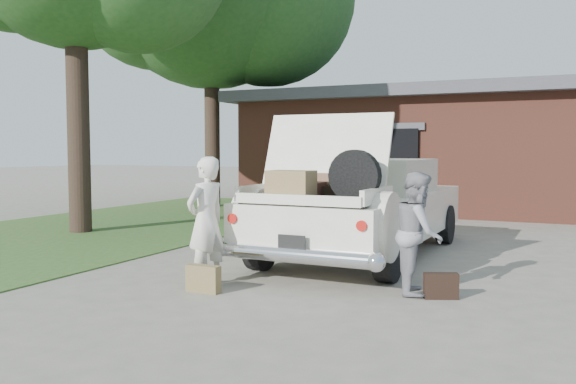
% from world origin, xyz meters
% --- Properties ---
extents(ground, '(90.00, 90.00, 0.00)m').
position_xyz_m(ground, '(0.00, 0.00, 0.00)').
color(ground, gray).
rests_on(ground, ground).
extents(grass_strip, '(6.00, 16.00, 0.02)m').
position_xyz_m(grass_strip, '(-5.50, 3.00, 0.01)').
color(grass_strip, '#2D4C1E').
rests_on(grass_strip, ground).
extents(house, '(12.80, 7.80, 3.30)m').
position_xyz_m(house, '(0.98, 11.47, 1.67)').
color(house, brown).
rests_on(house, ground).
extents(sedan, '(2.17, 5.40, 2.17)m').
position_xyz_m(sedan, '(0.56, 2.23, 0.79)').
color(sedan, white).
rests_on(sedan, ground).
extents(woman_left, '(0.51, 0.66, 1.60)m').
position_xyz_m(woman_left, '(-0.56, -0.60, 0.80)').
color(woman_left, silver).
rests_on(woman_left, ground).
extents(woman_right, '(0.70, 0.81, 1.43)m').
position_xyz_m(woman_right, '(1.93, 0.07, 0.71)').
color(woman_right, gray).
rests_on(woman_right, ground).
extents(suitcase_left, '(0.42, 0.13, 0.32)m').
position_xyz_m(suitcase_left, '(-0.37, -0.97, 0.16)').
color(suitcase_left, olive).
rests_on(suitcase_left, ground).
extents(suitcase_right, '(0.40, 0.26, 0.29)m').
position_xyz_m(suitcase_right, '(2.23, -0.10, 0.15)').
color(suitcase_right, black).
rests_on(suitcase_right, ground).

